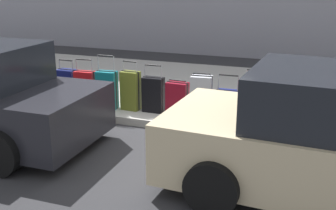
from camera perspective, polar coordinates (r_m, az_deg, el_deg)
ground_plane at (r=7.27m, az=0.02°, el=-3.55°), size 40.00×40.00×0.00m
sidewalk_curb at (r=9.52m, az=5.23°, el=1.92°), size 18.00×5.00×0.14m
suitcase_olive_1 at (r=7.09m, az=20.77°, el=-1.31°), size 0.47×0.27×0.70m
suitcase_teal_2 at (r=7.22m, az=16.51°, el=-0.70°), size 0.46×0.21×0.87m
suitcase_red_3 at (r=7.17m, az=12.13°, el=0.06°), size 0.49×0.27×0.98m
suitcase_navy_4 at (r=7.32m, az=8.11°, el=-0.10°), size 0.40×0.25×0.84m
suitcase_silver_5 at (r=7.39m, az=4.58°, el=1.05°), size 0.39×0.28×0.83m
suitcase_maroon_6 at (r=7.59m, az=1.29°, el=0.89°), size 0.40×0.25×0.66m
suitcase_black_7 at (r=7.75m, az=-2.02°, el=1.44°), size 0.40×0.22×0.90m
suitcase_olive_8 at (r=7.90m, az=-5.15°, el=1.98°), size 0.36×0.25×0.95m
suitcase_teal_9 at (r=8.01m, az=-8.34°, el=2.06°), size 0.39×0.25×1.04m
suitcase_red_10 at (r=8.25m, az=-11.23°, el=2.22°), size 0.40×0.21×0.94m
suitcase_navy_11 at (r=8.57m, az=-13.59°, el=2.56°), size 0.38×0.25×0.88m
fire_hydrant at (r=9.06m, az=-18.60°, el=3.52°), size 0.39×0.21×0.82m
bollard_post at (r=9.28m, az=-21.70°, el=3.51°), size 0.12×0.12×0.85m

